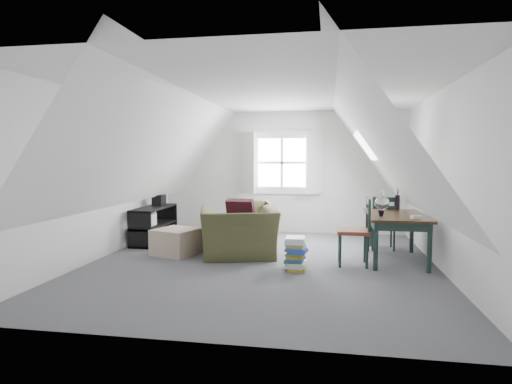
% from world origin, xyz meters
% --- Properties ---
extents(floor, '(5.50, 5.50, 0.00)m').
position_xyz_m(floor, '(0.00, 0.00, 0.00)').
color(floor, '#4F4F55').
rests_on(floor, ground).
extents(ceiling, '(5.50, 5.50, 0.00)m').
position_xyz_m(ceiling, '(0.00, 0.00, 2.50)').
color(ceiling, white).
rests_on(ceiling, wall_back).
extents(wall_back, '(5.00, 0.00, 5.00)m').
position_xyz_m(wall_back, '(0.00, 2.75, 1.25)').
color(wall_back, silver).
rests_on(wall_back, ground).
extents(wall_front, '(5.00, 0.00, 5.00)m').
position_xyz_m(wall_front, '(0.00, -2.75, 1.25)').
color(wall_front, silver).
rests_on(wall_front, ground).
extents(wall_left, '(0.00, 5.50, 5.50)m').
position_xyz_m(wall_left, '(-2.50, 0.00, 1.25)').
color(wall_left, silver).
rests_on(wall_left, ground).
extents(wall_right, '(0.00, 5.50, 5.50)m').
position_xyz_m(wall_right, '(2.50, 0.00, 1.25)').
color(wall_right, silver).
rests_on(wall_right, ground).
extents(slope_left, '(3.19, 5.50, 4.48)m').
position_xyz_m(slope_left, '(-1.55, 0.00, 1.78)').
color(slope_left, white).
rests_on(slope_left, wall_left).
extents(slope_right, '(3.19, 5.50, 4.48)m').
position_xyz_m(slope_right, '(1.55, 0.00, 1.78)').
color(slope_right, white).
rests_on(slope_right, wall_right).
extents(dormer_window, '(1.71, 0.35, 1.30)m').
position_xyz_m(dormer_window, '(0.00, 2.68, 1.45)').
color(dormer_window, white).
rests_on(dormer_window, wall_back).
extents(skylight, '(0.35, 0.75, 0.47)m').
position_xyz_m(skylight, '(1.55, 1.30, 1.75)').
color(skylight, white).
rests_on(skylight, slope_right).
extents(armchair_near, '(1.40, 1.30, 0.76)m').
position_xyz_m(armchair_near, '(-0.41, 0.37, 0.00)').
color(armchair_near, '#454626').
rests_on(armchair_near, floor).
extents(armchair_far, '(0.98, 1.00, 0.75)m').
position_xyz_m(armchair_far, '(-0.49, 1.63, 0.00)').
color(armchair_far, '#454626').
rests_on(armchair_far, floor).
extents(throw_pillow, '(0.46, 0.30, 0.45)m').
position_xyz_m(throw_pillow, '(-0.41, 0.52, 0.68)').
color(throw_pillow, '#340E19').
rests_on(throw_pillow, armchair_near).
extents(ottoman, '(0.79, 0.79, 0.41)m').
position_xyz_m(ottoman, '(-1.44, 0.36, 0.21)').
color(ottoman, tan).
rests_on(ottoman, floor).
extents(dining_table, '(0.85, 1.42, 0.71)m').
position_xyz_m(dining_table, '(1.96, 0.51, 0.62)').
color(dining_table, black).
rests_on(dining_table, floor).
extents(demijohn, '(0.23, 0.23, 0.32)m').
position_xyz_m(demijohn, '(1.81, 0.96, 0.84)').
color(demijohn, silver).
rests_on(demijohn, dining_table).
extents(vase_twigs, '(0.08, 0.08, 0.60)m').
position_xyz_m(vase_twigs, '(2.06, 1.06, 0.84)').
color(vase_twigs, black).
rests_on(vase_twigs, dining_table).
extents(cup, '(0.11, 0.11, 0.08)m').
position_xyz_m(cup, '(1.71, 0.21, 0.71)').
color(cup, black).
rests_on(cup, dining_table).
extents(paper_box, '(0.15, 0.11, 0.04)m').
position_xyz_m(paper_box, '(2.16, 0.06, 0.73)').
color(paper_box, white).
rests_on(paper_box, dining_table).
extents(dining_chair_far, '(0.43, 0.43, 0.91)m').
position_xyz_m(dining_chair_far, '(1.87, 1.31, 0.47)').
color(dining_chair_far, brown).
rests_on(dining_chair_far, floor).
extents(dining_chair_near, '(0.46, 0.46, 0.98)m').
position_xyz_m(dining_chair_near, '(1.36, 0.15, 0.51)').
color(dining_chair_near, brown).
rests_on(dining_chair_near, floor).
extents(media_shelf, '(0.42, 1.27, 0.65)m').
position_xyz_m(media_shelf, '(-2.21, 1.23, 0.29)').
color(media_shelf, black).
rests_on(media_shelf, floor).
extents(electronics_box, '(0.20, 0.27, 0.21)m').
position_xyz_m(electronics_box, '(-2.21, 1.53, 0.74)').
color(electronics_box, black).
rests_on(electronics_box, media_shelf).
extents(magazine_stack, '(0.34, 0.40, 0.45)m').
position_xyz_m(magazine_stack, '(0.53, -0.27, 0.23)').
color(magazine_stack, '#B29933').
rests_on(magazine_stack, floor).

